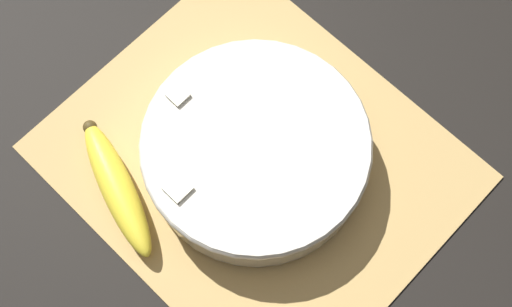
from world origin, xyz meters
The scene contains 4 objects.
ground_plane centered at (0.00, 0.00, 0.00)m, with size 6.00×6.00×0.00m, color black.
bamboo_mat_center centered at (0.00, 0.00, 0.00)m, with size 0.46×0.39×0.01m.
fruit_salad_bowl centered at (0.00, 0.00, 0.04)m, with size 0.27×0.27×0.07m.
whole_banana centered at (0.09, 0.14, 0.03)m, with size 0.18×0.10×0.04m.
Camera 1 is at (-0.20, 0.20, 0.82)m, focal length 50.00 mm.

